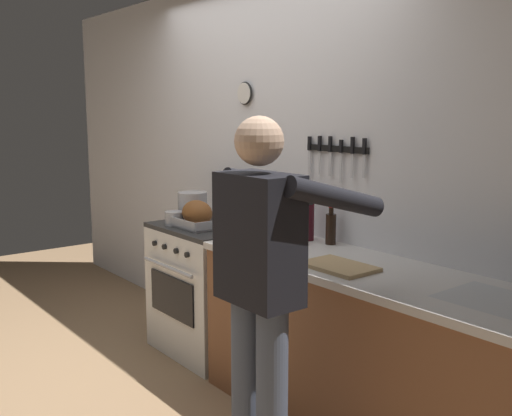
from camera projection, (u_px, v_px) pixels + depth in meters
The scene contains 12 objects.
ground_plane at pixel (92, 403), 3.45m from camera, with size 8.00×8.00×0.00m, color #937251.
wall_back at pixel (271, 166), 4.06m from camera, with size 6.00×0.13×2.60m.
counter_block at pixel (368, 352), 3.04m from camera, with size 2.03×0.65×0.90m.
stove at pixel (211, 288), 4.15m from camera, with size 0.76×0.67×0.90m.
person_cook at pixel (263, 280), 2.57m from camera, with size 0.51×0.63×1.66m.
roasting_pan at pixel (197, 215), 4.00m from camera, with size 0.35×0.26×0.18m.
stock_pot at pixel (193, 207), 4.22m from camera, with size 0.21×0.21×0.21m.
saucepan at pixel (174, 218), 4.08m from camera, with size 0.13×0.13×0.09m.
cutting_board at pixel (339, 266), 2.96m from camera, with size 0.36×0.24×0.02m, color tan.
bottle_soy_sauce at pixel (331, 228), 3.48m from camera, with size 0.06×0.06×0.23m.
bottle_hot_sauce at pixel (295, 229), 3.51m from camera, with size 0.04×0.04×0.21m.
bottle_wine_red at pixel (308, 218), 3.59m from camera, with size 0.08×0.08×0.32m.
Camera 1 is at (3.11, -1.25, 1.68)m, focal length 41.65 mm.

